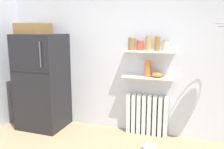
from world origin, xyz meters
name	(u,v)px	position (x,y,z in m)	size (l,w,h in m)	color
back_wall	(130,56)	(0.00, 2.05, 1.30)	(7.04, 0.10, 2.60)	silver
refrigerator	(42,79)	(-1.49, 1.66, 0.87)	(0.77, 0.71, 1.83)	black
radiator	(147,115)	(0.34, 1.92, 0.34)	(0.68, 0.12, 0.68)	white
wall_shelf_lower	(148,77)	(0.34, 1.89, 0.98)	(0.81, 0.22, 0.03)	white
wall_shelf_upper	(148,51)	(0.34, 1.89, 1.40)	(0.81, 0.22, 0.03)	white
storage_jar_0	(132,44)	(0.07, 1.89, 1.51)	(0.11, 0.11, 0.21)	olive
storage_jar_1	(140,45)	(0.21, 1.89, 1.49)	(0.11, 0.11, 0.17)	#C64C38
storage_jar_2	(149,43)	(0.34, 1.89, 1.52)	(0.10, 0.10, 0.23)	tan
storage_jar_3	(157,43)	(0.47, 1.89, 1.52)	(0.08, 0.08, 0.23)	olive
storage_jar_4	(166,46)	(0.61, 1.89, 1.49)	(0.11, 0.11, 0.17)	beige
vase	(148,69)	(0.34, 1.89, 1.12)	(0.10, 0.10, 0.26)	#CC7033
shelf_bowl	(157,75)	(0.49, 1.89, 1.03)	(0.18, 0.18, 0.08)	orange
pet_food_bowl	(149,148)	(0.48, 1.44, 0.03)	(0.21, 0.21, 0.05)	#B7B7BC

